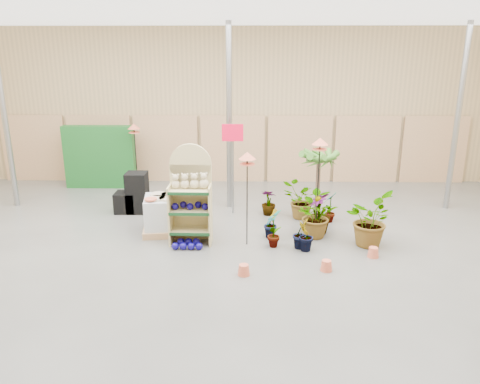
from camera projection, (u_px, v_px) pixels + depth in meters
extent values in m
cube|color=#4F4F4B|center=(222.00, 270.00, 8.66)|extent=(15.00, 12.00, 0.10)
cube|color=white|center=(219.00, 3.00, 7.31)|extent=(15.00, 12.00, 0.10)
cube|color=#9E8458|center=(233.00, 106.00, 13.77)|extent=(15.00, 0.10, 4.50)
cylinder|color=gray|center=(5.00, 118.00, 11.43)|extent=(0.14, 0.14, 4.50)
cylinder|color=gray|center=(457.00, 119.00, 11.24)|extent=(0.14, 0.14, 4.50)
cylinder|color=gray|center=(229.00, 119.00, 11.33)|extent=(0.14, 0.14, 4.50)
cube|color=#A87E56|center=(34.00, 148.00, 14.12)|extent=(1.90, 0.06, 2.00)
cube|color=#A87E56|center=(100.00, 148.00, 14.08)|extent=(1.90, 0.06, 2.00)
cube|color=#A87E56|center=(166.00, 149.00, 14.05)|extent=(1.90, 0.06, 2.00)
cube|color=#A87E56|center=(233.00, 149.00, 14.01)|extent=(1.90, 0.06, 2.00)
cube|color=#A87E56|center=(299.00, 149.00, 13.98)|extent=(1.90, 0.06, 2.00)
cube|color=#A87E56|center=(367.00, 149.00, 13.94)|extent=(1.90, 0.06, 2.00)
cube|color=#A87E56|center=(434.00, 150.00, 13.91)|extent=(1.90, 0.06, 2.00)
cube|color=tan|center=(192.00, 202.00, 9.73)|extent=(0.86, 0.09, 1.62)
cylinder|color=tan|center=(190.00, 164.00, 9.50)|extent=(0.86, 0.09, 0.86)
cube|color=tan|center=(191.00, 230.00, 9.65)|extent=(0.83, 0.49, 0.04)
cube|color=#0F3819|center=(190.00, 234.00, 9.42)|extent=(0.82, 0.04, 0.06)
cube|color=tan|center=(190.00, 210.00, 9.53)|extent=(0.83, 0.49, 0.04)
cube|color=#0F3819|center=(189.00, 214.00, 9.30)|extent=(0.82, 0.04, 0.06)
cube|color=tan|center=(190.00, 190.00, 9.40)|extent=(0.83, 0.49, 0.04)
cube|color=#0F3819|center=(188.00, 194.00, 9.17)|extent=(0.82, 0.04, 0.06)
cube|color=tan|center=(170.00, 215.00, 9.56)|extent=(0.05, 0.48, 1.24)
cube|color=tan|center=(210.00, 215.00, 9.55)|extent=(0.05, 0.48, 1.24)
sphere|color=#C5B389|center=(176.00, 184.00, 9.43)|extent=(0.17, 0.17, 0.17)
sphere|color=#C5B389|center=(175.00, 178.00, 9.39)|extent=(0.13, 0.13, 0.13)
sphere|color=#C5B389|center=(185.00, 184.00, 9.42)|extent=(0.18, 0.18, 0.18)
sphere|color=#C5B389|center=(185.00, 177.00, 9.38)|extent=(0.13, 0.13, 0.13)
sphere|color=#C5B389|center=(195.00, 184.00, 9.42)|extent=(0.19, 0.19, 0.19)
sphere|color=#C5B389|center=(194.00, 177.00, 9.37)|extent=(0.13, 0.13, 0.13)
sphere|color=#C5B389|center=(204.00, 184.00, 9.41)|extent=(0.20, 0.20, 0.20)
sphere|color=#C5B389|center=(204.00, 176.00, 9.37)|extent=(0.13, 0.13, 0.13)
sphere|color=#0D0762|center=(175.00, 206.00, 9.49)|extent=(0.14, 0.14, 0.14)
sphere|color=#0D0762|center=(183.00, 205.00, 9.59)|extent=(0.14, 0.14, 0.14)
sphere|color=#0D0762|center=(190.00, 206.00, 9.48)|extent=(0.14, 0.14, 0.14)
sphere|color=#0D0762|center=(198.00, 205.00, 9.59)|extent=(0.14, 0.14, 0.14)
sphere|color=#0D0762|center=(205.00, 207.00, 9.47)|extent=(0.14, 0.14, 0.14)
sphere|color=#0D0762|center=(175.00, 246.00, 9.38)|extent=(0.15, 0.15, 0.15)
sphere|color=#0D0762|center=(181.00, 242.00, 9.61)|extent=(0.15, 0.15, 0.15)
sphere|color=#0D0762|center=(183.00, 246.00, 9.38)|extent=(0.15, 0.15, 0.15)
sphere|color=#0D0762|center=(189.00, 242.00, 9.60)|extent=(0.15, 0.15, 0.15)
sphere|color=#0D0762|center=(191.00, 246.00, 9.37)|extent=(0.15, 0.15, 0.15)
sphere|color=#0D0762|center=(196.00, 242.00, 9.60)|extent=(0.15, 0.15, 0.15)
sphere|color=#0D0762|center=(199.00, 246.00, 9.37)|extent=(0.15, 0.15, 0.15)
cube|color=#A87E56|center=(170.00, 228.00, 10.33)|extent=(1.23, 1.07, 0.14)
cube|color=silver|center=(169.00, 211.00, 10.21)|extent=(1.13, 0.97, 0.65)
cylinder|color=#BEAD8D|center=(156.00, 198.00, 9.98)|extent=(0.37, 0.37, 0.04)
cylinder|color=#BEAD8D|center=(167.00, 198.00, 9.98)|extent=(0.37, 0.37, 0.04)
cylinder|color=#BEAD8D|center=(178.00, 198.00, 9.97)|extent=(0.37, 0.37, 0.04)
cylinder|color=#BEAD8D|center=(159.00, 194.00, 10.25)|extent=(0.37, 0.37, 0.04)
cylinder|color=#BEAD8D|center=(169.00, 194.00, 10.24)|extent=(0.37, 0.37, 0.04)
cylinder|color=#BEAD8D|center=(180.00, 195.00, 10.24)|extent=(0.37, 0.37, 0.04)
cube|color=black|center=(138.00, 202.00, 11.52)|extent=(0.50, 0.50, 0.50)
cube|color=black|center=(137.00, 183.00, 11.37)|extent=(0.50, 0.50, 0.50)
cube|color=black|center=(126.00, 202.00, 11.53)|extent=(0.50, 0.50, 0.50)
cube|color=#15511B|center=(100.00, 157.00, 13.42)|extent=(2.00, 0.30, 1.80)
cylinder|color=gray|center=(233.00, 170.00, 11.19)|extent=(0.05, 0.05, 2.20)
cube|color=red|center=(233.00, 133.00, 10.89)|extent=(0.50, 0.03, 0.40)
cylinder|color=black|center=(247.00, 205.00, 9.41)|extent=(0.02, 0.02, 1.71)
cylinder|color=#D96143|center=(247.00, 164.00, 9.16)|extent=(0.30, 0.30, 0.02)
cone|color=#D96143|center=(247.00, 156.00, 9.11)|extent=(0.34, 0.34, 0.14)
cylinder|color=black|center=(318.00, 193.00, 9.95)|extent=(0.02, 0.02, 1.88)
cylinder|color=#D96143|center=(320.00, 149.00, 9.68)|extent=(0.30, 0.30, 0.02)
cone|color=#D96143|center=(320.00, 141.00, 9.63)|extent=(0.34, 0.34, 0.14)
cylinder|color=black|center=(136.00, 163.00, 12.98)|extent=(0.02, 0.02, 1.69)
cylinder|color=#D96143|center=(134.00, 132.00, 12.73)|extent=(0.30, 0.30, 0.02)
cone|color=#D96143|center=(134.00, 126.00, 12.68)|extent=(0.34, 0.34, 0.14)
cylinder|color=brown|center=(317.00, 191.00, 10.81)|extent=(0.10, 0.10, 1.43)
imported|color=#396D20|center=(274.00, 228.00, 9.45)|extent=(0.35, 0.46, 0.80)
imported|color=#396D20|center=(301.00, 233.00, 9.41)|extent=(0.44, 0.44, 0.63)
imported|color=#396D20|center=(313.00, 215.00, 9.93)|extent=(1.09, 1.13, 0.97)
imported|color=#396D20|center=(319.00, 213.00, 10.12)|extent=(0.56, 0.56, 0.92)
imported|color=#396D20|center=(330.00, 206.00, 10.82)|extent=(0.44, 0.48, 0.75)
imported|color=#396D20|center=(271.00, 223.00, 9.95)|extent=(0.39, 0.42, 0.62)
imported|color=#396D20|center=(300.00, 201.00, 11.01)|extent=(1.02, 0.97, 0.89)
imported|color=#396D20|center=(306.00, 236.00, 9.23)|extent=(0.38, 0.42, 0.65)
imported|color=#396D20|center=(369.00, 219.00, 9.50)|extent=(1.17, 1.25, 1.11)
imported|color=#396D20|center=(269.00, 202.00, 11.31)|extent=(0.44, 0.44, 0.63)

